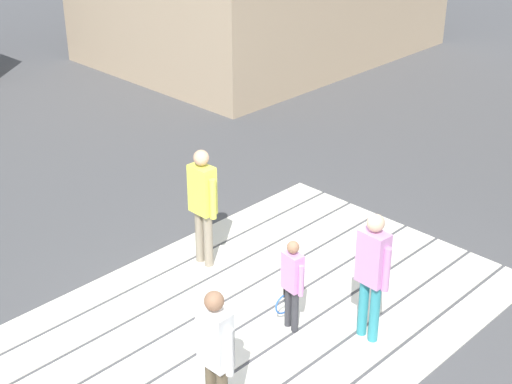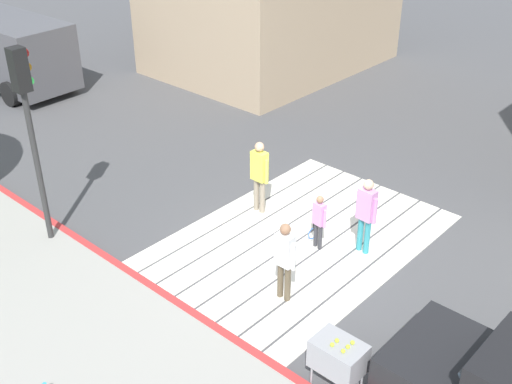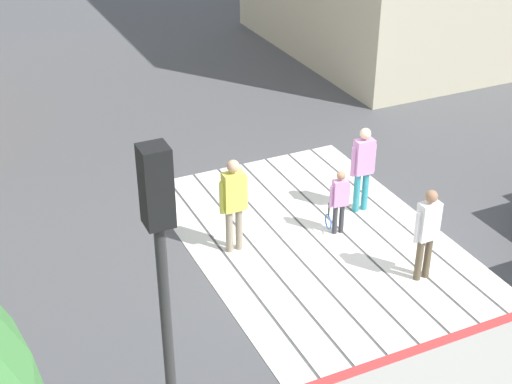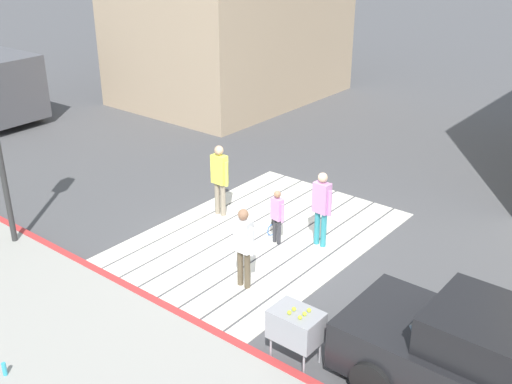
{
  "view_description": "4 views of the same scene",
  "coord_description": "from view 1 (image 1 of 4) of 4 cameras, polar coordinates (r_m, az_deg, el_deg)",
  "views": [
    {
      "loc": [
        -5.87,
        -5.59,
        5.82
      ],
      "look_at": [
        0.8,
        0.89,
        1.15
      ],
      "focal_mm": 54.14,
      "sensor_mm": 36.0,
      "label": 1
    },
    {
      "loc": [
        -9.07,
        -6.92,
        7.68
      ],
      "look_at": [
        -0.52,
        0.79,
        1.1
      ],
      "focal_mm": 44.65,
      "sensor_mm": 36.0,
      "label": 2
    },
    {
      "loc": [
        -9.57,
        5.65,
        7.24
      ],
      "look_at": [
        0.51,
        0.93,
        0.94
      ],
      "focal_mm": 52.29,
      "sensor_mm": 36.0,
      "label": 3
    },
    {
      "loc": [
        -9.45,
        -7.52,
        6.54
      ],
      "look_at": [
        -0.22,
        -0.08,
        1.21
      ],
      "focal_mm": 43.21,
      "sensor_mm": 36.0,
      "label": 4
    }
  ],
  "objects": [
    {
      "name": "crosswalk_stripes",
      "position": [
        9.98,
        0.49,
        -8.98
      ],
      "size": [
        6.4,
        4.35,
        0.01
      ],
      "color": "silver",
      "rests_on": "ground"
    },
    {
      "name": "pedestrian_adult_trailing",
      "position": [
        10.52,
        -3.97,
        -0.56
      ],
      "size": [
        0.23,
        0.51,
        1.75
      ],
      "color": "gray",
      "rests_on": "ground"
    },
    {
      "name": "pedestrian_adult_side",
      "position": [
        9.13,
        8.58,
        -5.61
      ],
      "size": [
        0.24,
        0.5,
        1.7
      ],
      "color": "teal",
      "rests_on": "ground"
    },
    {
      "name": "ground_plane",
      "position": [
        9.98,
        0.49,
        -9.01
      ],
      "size": [
        120.0,
        120.0,
        0.0
      ],
      "primitive_type": "plane",
      "color": "#4C4C4F"
    },
    {
      "name": "pedestrian_adult_lead",
      "position": [
        7.87,
        -3.01,
        -11.56
      ],
      "size": [
        0.21,
        0.48,
        1.65
      ],
      "color": "brown",
      "rests_on": "ground"
    },
    {
      "name": "pedestrian_child_with_racket",
      "position": [
        9.36,
        2.66,
        -6.56
      ],
      "size": [
        0.29,
        0.39,
        1.25
      ],
      "color": "#333338",
      "rests_on": "ground"
    }
  ]
}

